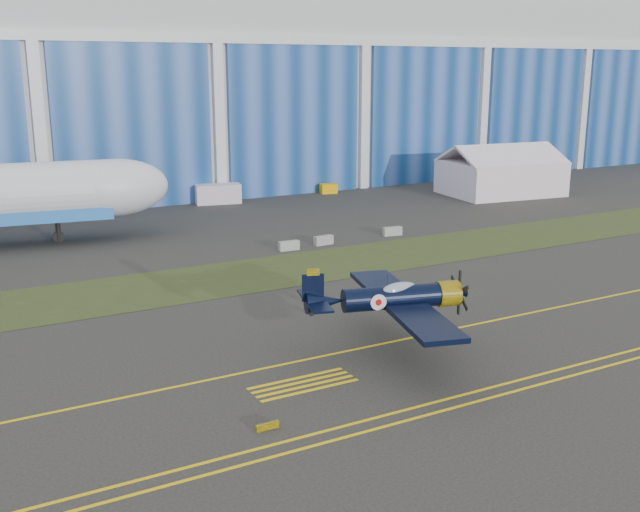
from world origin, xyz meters
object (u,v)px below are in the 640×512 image
shipping_container (218,194)px  warbird (392,298)px  tent (501,169)px  tug (328,189)px

shipping_container → warbird: bearing=-89.1°
tent → tug: tent is taller
tent → shipping_container: tent is taller
tent → tug: size_ratio=7.23×
warbird → shipping_container: (9.95, 54.08, -2.34)m
warbird → tug: warbird is taller
shipping_container → tug: bearing=11.6°
tent → tug: (-20.35, 12.24, -2.85)m
warbird → tug: size_ratio=7.34×
tent → shipping_container: bearing=168.7°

